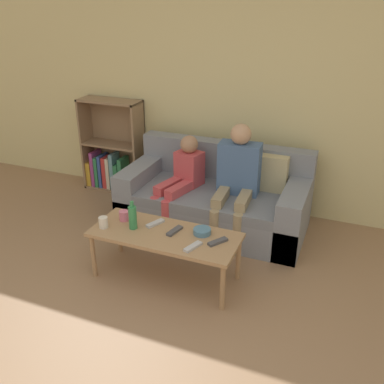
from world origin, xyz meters
TOP-DOWN VIEW (x-y plane):
  - wall_back at (0.00, 2.84)m, footprint 12.00×0.06m
  - couch at (-0.10, 2.26)m, footprint 1.83×0.88m
  - bookshelf at (-1.57, 2.68)m, footprint 0.73×0.28m
  - coffee_table at (-0.19, 1.24)m, footprint 1.21×0.50m
  - person_adult at (0.13, 2.18)m, footprint 0.41×0.63m
  - person_child at (-0.43, 2.14)m, footprint 0.38×0.65m
  - cup_near at (-0.70, 1.14)m, footprint 0.08×0.08m
  - cup_far at (-0.60, 1.31)m, footprint 0.08×0.08m
  - tv_remote_0 at (0.26, 1.26)m, footprint 0.13×0.17m
  - tv_remote_1 at (-0.12, 1.29)m, footprint 0.08×0.18m
  - tv_remote_2 at (-0.32, 1.34)m, footprint 0.11×0.17m
  - tv_remote_3 at (0.11, 1.12)m, footprint 0.10×0.18m
  - snack_bowl at (0.10, 1.35)m, footprint 0.14×0.14m
  - bottle at (-0.46, 1.22)m, footprint 0.07×0.07m

SIDE VIEW (x-z plane):
  - couch at x=-0.10m, z-range -0.13..0.67m
  - coffee_table at x=-0.19m, z-range 0.17..0.60m
  - bookshelf at x=-1.57m, z-range -0.13..0.96m
  - tv_remote_0 at x=0.26m, z-range 0.43..0.45m
  - tv_remote_1 at x=-0.12m, z-range 0.43..0.45m
  - tv_remote_2 at x=-0.32m, z-range 0.43..0.45m
  - tv_remote_3 at x=0.11m, z-range 0.43..0.45m
  - snack_bowl at x=0.10m, z-range 0.43..0.47m
  - cup_far at x=-0.60m, z-range 0.43..0.51m
  - cup_near at x=-0.70m, z-range 0.43..0.52m
  - person_child at x=-0.43m, z-range 0.07..0.99m
  - bottle at x=-0.46m, z-range 0.41..0.65m
  - person_adult at x=0.13m, z-range 0.08..1.18m
  - wall_back at x=0.00m, z-range 0.00..2.60m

